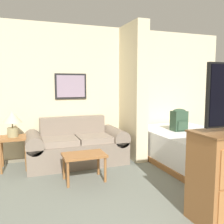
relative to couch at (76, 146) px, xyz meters
name	(u,v)px	position (x,y,z in m)	size (l,w,h in m)	color
wall_back	(86,92)	(0.32, 0.49, 0.98)	(6.42, 0.16, 2.60)	beige
wall_partition_pillar	(133,92)	(1.14, 0.00, 0.99)	(0.24, 0.86, 2.60)	beige
couch	(76,146)	(0.00, 0.00, 0.00)	(1.80, 0.84, 0.83)	gray
coffee_table	(84,158)	(-0.07, -0.88, 0.04)	(0.64, 0.42, 0.42)	#996033
side_table	(13,142)	(-1.08, 0.05, 0.16)	(0.45, 0.45, 0.56)	#996033
table_lamp	(12,120)	(-1.08, 0.05, 0.54)	(0.32, 0.32, 0.44)	tan
bed	(189,146)	(2.00, -0.66, -0.02)	(1.43, 2.11, 0.57)	#996033
backpack	(179,119)	(1.88, -0.51, 0.48)	(0.27, 0.24, 0.42)	#2D4733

